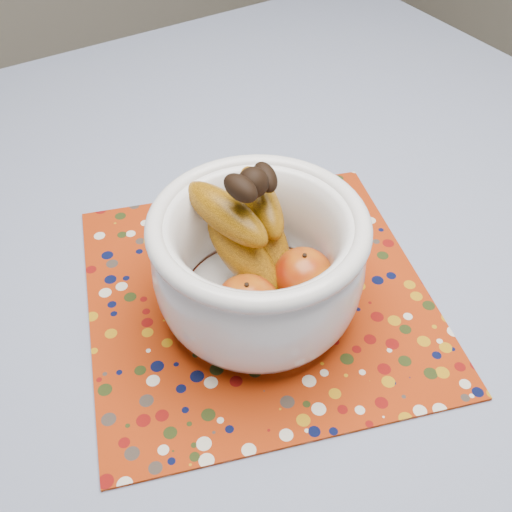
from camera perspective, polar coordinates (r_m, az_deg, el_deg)
name	(u,v)px	position (r m, az deg, el deg)	size (l,w,h in m)	color
table	(284,259)	(0.92, 2.70, -0.29)	(1.20, 1.20, 0.75)	brown
tablecloth	(286,219)	(0.86, 2.88, 3.52)	(1.32, 1.32, 0.01)	slate
placemat	(258,294)	(0.75, 0.19, -3.64)	(0.42, 0.42, 0.00)	#992908
fruit_bowl	(259,254)	(0.68, 0.28, 0.19)	(0.24, 0.24, 0.20)	white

